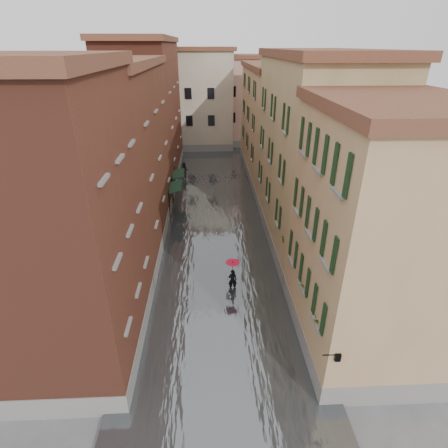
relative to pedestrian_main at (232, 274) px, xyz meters
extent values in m
plane|color=#545557|center=(-0.84, -2.15, -1.24)|extent=(120.00, 120.00, 0.00)
cube|color=#4B5053|center=(-0.84, 10.85, -1.14)|extent=(10.00, 60.00, 0.20)
cube|color=brown|center=(-7.84, -4.15, 5.26)|extent=(6.00, 8.00, 13.00)
cube|color=#55301B|center=(-7.84, 6.85, 5.01)|extent=(6.00, 14.00, 12.50)
cube|color=brown|center=(-7.84, 21.85, 5.76)|extent=(6.00, 16.00, 14.00)
cube|color=#AB8058|center=(6.16, -4.15, 4.51)|extent=(6.00, 8.00, 11.50)
cube|color=tan|center=(6.16, 6.85, 5.26)|extent=(6.00, 14.00, 13.00)
cube|color=#AB8058|center=(6.16, 21.85, 4.51)|extent=(6.00, 16.00, 11.50)
cube|color=beige|center=(-3.84, 35.85, 5.26)|extent=(12.00, 9.00, 13.00)
cube|color=#CCA28F|center=(5.16, 37.85, 4.76)|extent=(10.00, 9.00, 12.00)
cube|color=#163220|center=(-4.29, 11.55, 1.31)|extent=(1.09, 2.86, 0.31)
cylinder|color=black|center=(-4.79, 10.12, 0.16)|extent=(0.06, 0.06, 2.80)
cylinder|color=black|center=(-4.79, 12.98, 0.16)|extent=(0.06, 0.06, 2.80)
cube|color=#163220|center=(-4.29, 15.02, 1.31)|extent=(1.09, 2.72, 0.31)
cylinder|color=black|center=(-4.79, 13.66, 0.16)|extent=(0.06, 0.06, 2.80)
cylinder|color=black|center=(-4.79, 16.38, 0.16)|extent=(0.06, 0.06, 2.80)
cylinder|color=black|center=(3.21, -8.15, 1.86)|extent=(0.60, 0.05, 0.05)
cube|color=black|center=(3.51, -8.15, 1.76)|extent=(0.22, 0.22, 0.35)
cube|color=beige|center=(3.51, -8.15, 1.76)|extent=(0.14, 0.14, 0.24)
cube|color=brown|center=(3.28, -6.48, 1.91)|extent=(0.22, 0.85, 0.18)
imported|color=#265926|center=(3.28, -6.48, 2.33)|extent=(0.59, 0.51, 0.66)
cube|color=brown|center=(3.28, -4.04, 1.91)|extent=(0.22, 0.85, 0.18)
imported|color=#265926|center=(3.28, -4.04, 2.33)|extent=(0.59, 0.51, 0.66)
cube|color=brown|center=(3.28, 0.74, 1.91)|extent=(0.22, 0.85, 0.18)
imported|color=#265926|center=(3.28, 0.74, 2.33)|extent=(0.59, 0.51, 0.66)
imported|color=black|center=(0.00, 0.00, -0.49)|extent=(0.56, 0.38, 1.50)
cube|color=beige|center=(-0.28, 0.05, -0.29)|extent=(0.08, 0.30, 0.38)
cylinder|color=black|center=(0.00, 0.00, 0.11)|extent=(0.02, 0.02, 1.00)
cone|color=red|center=(0.00, 0.00, 0.68)|extent=(0.88, 0.88, 0.28)
imported|color=black|center=(-4.09, 20.71, -0.30)|extent=(0.95, 0.76, 1.88)
camera|label=1|loc=(-1.32, -17.59, 12.49)|focal=28.00mm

